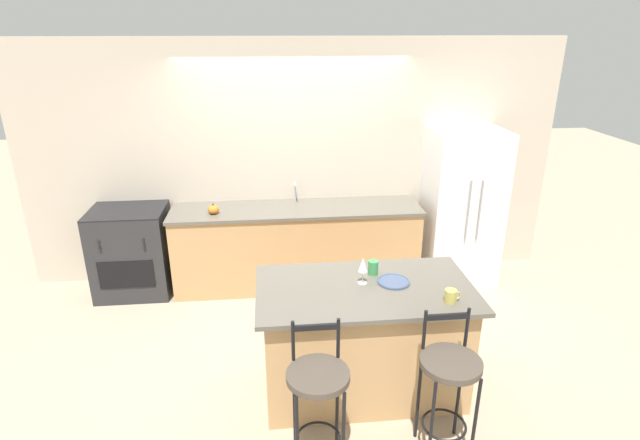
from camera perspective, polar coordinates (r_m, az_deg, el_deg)
name	(u,v)px	position (r m, az deg, el deg)	size (l,w,h in m)	color
ground_plane	(300,298)	(5.55, -2.34, -8.94)	(18.00, 18.00, 0.00)	tan
wall_back	(294,163)	(5.69, -3.00, 6.55)	(6.00, 0.07, 2.70)	beige
back_counter	(297,245)	(5.68, -2.66, -2.93)	(2.75, 0.69, 0.93)	tan
sink_faucet	(295,190)	(5.65, -2.88, 3.49)	(0.02, 0.13, 0.22)	#ADAFB5
kitchen_island	(363,339)	(4.10, 4.98, -13.36)	(1.66, 0.92, 0.93)	tan
refrigerator	(461,207)	(5.88, 15.79, 1.44)	(0.79, 0.72, 1.76)	white
oven_range	(132,251)	(5.86, -20.66, -3.37)	(0.79, 0.65, 0.97)	#28282B
bar_stool_near	(318,391)	(3.37, -0.24, -18.94)	(0.41, 0.41, 1.06)	black
bar_stool_far	(449,378)	(3.57, 14.51, -17.08)	(0.41, 0.41, 1.06)	black
dinner_plate	(393,281)	(3.94, 8.40, -6.95)	(0.26, 0.26, 0.02)	#425170
wine_glass	(363,265)	(3.84, 4.93, -5.16)	(0.07, 0.07, 0.22)	white
coffee_mug	(451,296)	(3.75, 14.73, -8.39)	(0.12, 0.09, 0.10)	#C1B251
tumbler_cup	(373,267)	(4.03, 6.09, -5.41)	(0.08, 0.08, 0.11)	#3D934C
pumpkin_decoration	(213,209)	(5.40, -12.09, 1.18)	(0.12, 0.12, 0.12)	orange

